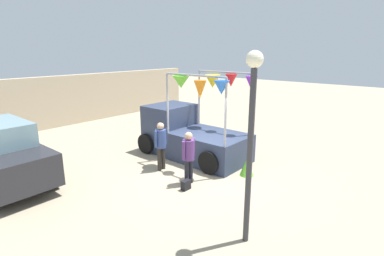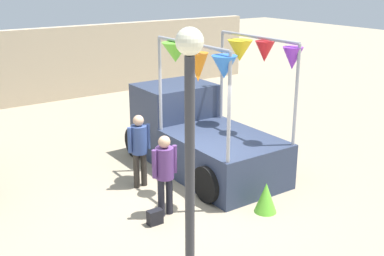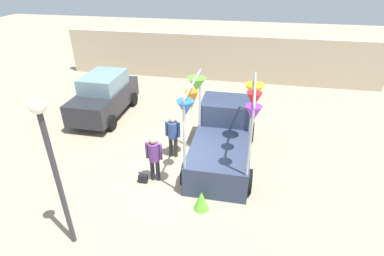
{
  "view_description": "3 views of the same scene",
  "coord_description": "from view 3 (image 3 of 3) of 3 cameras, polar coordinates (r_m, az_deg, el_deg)",
  "views": [
    {
      "loc": [
        -6.93,
        -5.8,
        3.87
      ],
      "look_at": [
        0.42,
        0.5,
        1.34
      ],
      "focal_mm": 28.0,
      "sensor_mm": 36.0,
      "label": 1
    },
    {
      "loc": [
        -5.03,
        -7.46,
        4.43
      ],
      "look_at": [
        0.34,
        0.32,
        1.36
      ],
      "focal_mm": 45.0,
      "sensor_mm": 36.0,
      "label": 2
    },
    {
      "loc": [
        1.88,
        -7.61,
        6.12
      ],
      "look_at": [
        0.23,
        0.71,
        1.42
      ],
      "focal_mm": 28.0,
      "sensor_mm": 36.0,
      "label": 3
    }
  ],
  "objects": [
    {
      "name": "handbag",
      "position": [
        9.71,
        -9.3,
        -9.46
      ],
      "size": [
        0.28,
        0.16,
        0.28
      ],
      "primitive_type": "cube",
      "color": "black",
      "rests_on": "ground"
    },
    {
      "name": "folded_kite_bundle_lime",
      "position": [
        8.6,
        1.8,
        -13.65
      ],
      "size": [
        0.5,
        0.5,
        0.6
      ],
      "primitive_type": "cone",
      "rotation": [
        0.0,
        0.0,
        0.14
      ],
      "color": "#66CC33",
      "rests_on": "ground"
    },
    {
      "name": "street_lamp",
      "position": [
        6.99,
        -25.2,
        -5.05
      ],
      "size": [
        0.32,
        0.32,
        3.87
      ],
      "color": "#333338",
      "rests_on": "ground"
    },
    {
      "name": "vendor_truck",
      "position": [
        10.41,
        5.97,
        -1.43
      ],
      "size": [
        2.44,
        4.03,
        3.13
      ],
      "color": "#2D3851",
      "rests_on": "ground"
    },
    {
      "name": "brick_boundary_wall",
      "position": [
        17.71,
        4.83,
        13.12
      ],
      "size": [
        18.0,
        0.36,
        2.6
      ],
      "primitive_type": "cube",
      "color": "tan",
      "rests_on": "ground"
    },
    {
      "name": "person_customer",
      "position": [
        9.28,
        -7.25,
        -5.07
      ],
      "size": [
        0.53,
        0.34,
        1.59
      ],
      "color": "black",
      "rests_on": "ground"
    },
    {
      "name": "ground_plane",
      "position": [
        9.95,
        -2.13,
        -8.98
      ],
      "size": [
        60.0,
        60.0,
        0.0
      ],
      "primitive_type": "plane",
      "color": "gray"
    },
    {
      "name": "parked_car",
      "position": [
        13.93,
        -16.34,
        5.99
      ],
      "size": [
        1.88,
        4.0,
        1.88
      ],
      "color": "#26262B",
      "rests_on": "ground"
    },
    {
      "name": "person_vendor",
      "position": [
        10.36,
        -3.68,
        -0.91
      ],
      "size": [
        0.53,
        0.34,
        1.61
      ],
      "color": "#2D2823",
      "rests_on": "ground"
    }
  ]
}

